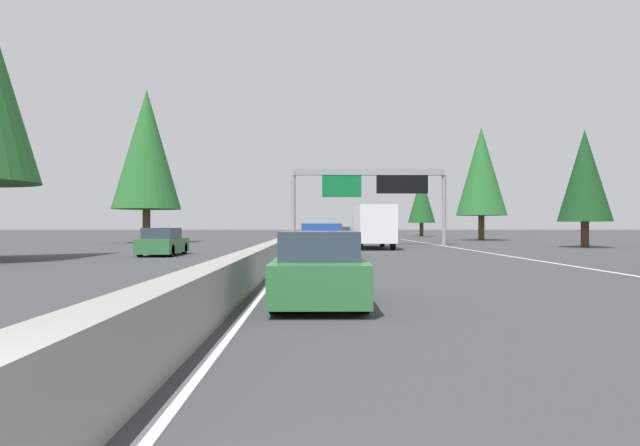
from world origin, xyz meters
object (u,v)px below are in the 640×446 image
object	(u,v)px
minivan_mid_left	(321,238)
conifer_right_far	(421,199)
conifer_right_mid	(481,171)
sedan_distant_b	(356,231)
conifer_left_near	(147,150)
oncoming_near	(163,243)
box_truck_near_center	(373,225)
sign_gantry_overhead	(371,185)
pickup_mid_center	(362,230)
conifer_right_near	(585,176)
sedan_near_right	(344,233)
sedan_mid_right	(319,269)
bus_far_left	(379,225)

from	to	relation	value
minivan_mid_left	conifer_right_far	xyz separation A→B (m)	(54.41, -15.61, 4.65)
minivan_mid_left	conifer_right_mid	bearing A→B (deg)	-29.54
sedan_distant_b	conifer_right_mid	size ratio (longest dim) A/B	0.36
conifer_left_near	oncoming_near	bearing A→B (deg)	-161.09
box_truck_near_center	conifer_left_near	world-z (taller)	conifer_left_near
box_truck_near_center	conifer_right_mid	size ratio (longest dim) A/B	0.69
sign_gantry_overhead	sedan_distant_b	size ratio (longest dim) A/B	2.88
pickup_mid_center	conifer_right_near	bearing A→B (deg)	-164.87
sedan_near_right	sedan_distant_b	bearing A→B (deg)	-7.54
conifer_right_near	sedan_distant_b	bearing A→B (deg)	11.40
minivan_mid_left	conifer_left_near	distance (m)	28.41
pickup_mid_center	conifer_right_mid	world-z (taller)	conifer_right_mid
sedan_mid_right	sedan_near_right	bearing A→B (deg)	-3.40
sedan_near_right	conifer_right_far	world-z (taller)	conifer_right_far
box_truck_near_center	oncoming_near	xyz separation A→B (m)	(-9.30, 12.16, -0.93)
conifer_right_near	conifer_right_mid	bearing A→B (deg)	4.85
minivan_mid_left	oncoming_near	distance (m)	8.48
sedan_mid_right	sedan_near_right	world-z (taller)	same
pickup_mid_center	conifer_right_near	distance (m)	47.81
minivan_mid_left	sedan_near_right	xyz separation A→B (m)	(44.95, -3.49, -0.27)
minivan_mid_left	conifer_right_far	distance (m)	56.80
sign_gantry_overhead	conifer_right_far	xyz separation A→B (m)	(38.06, -11.37, 0.66)
minivan_mid_left	conifer_left_near	bearing A→B (deg)	35.40
conifer_right_mid	oncoming_near	bearing A→B (deg)	139.45
sedan_near_right	box_truck_near_center	distance (m)	34.99
sedan_distant_b	conifer_left_near	size ratio (longest dim) A/B	0.31
sedan_near_right	conifer_right_mid	xyz separation A→B (m)	(-13.71, -14.22, 6.79)
sedan_mid_right	pickup_mid_center	distance (m)	75.47
sedan_distant_b	conifer_right_near	xyz separation A→B (m)	(-60.88, -12.27, 4.55)
pickup_mid_center	conifer_right_far	bearing A→B (deg)	-109.06
pickup_mid_center	sedan_distant_b	world-z (taller)	pickup_mid_center
sedan_mid_right	pickup_mid_center	xyz separation A→B (m)	(75.12, -7.20, 0.23)
sedan_near_right	sedan_distant_b	world-z (taller)	same
conifer_left_near	sedan_mid_right	bearing A→B (deg)	-158.69
bus_far_left	conifer_left_near	bearing A→B (deg)	122.50
pickup_mid_center	bus_far_left	distance (m)	20.39
oncoming_near	bus_far_left	bearing A→B (deg)	156.63
sedan_mid_right	sedan_distant_b	distance (m)	90.35
conifer_right_mid	conifer_left_near	bearing A→B (deg)	104.92
box_truck_near_center	conifer_right_far	size ratio (longest dim) A/B	0.92
box_truck_near_center	conifer_left_near	distance (m)	24.15
sedan_mid_right	conifer_right_far	world-z (taller)	conifer_right_far
sign_gantry_overhead	minivan_mid_left	world-z (taller)	sign_gantry_overhead
conifer_right_far	conifer_left_near	world-z (taller)	conifer_left_near
sign_gantry_overhead	sedan_near_right	world-z (taller)	sign_gantry_overhead
pickup_mid_center	conifer_right_mid	size ratio (longest dim) A/B	0.46
sedan_near_right	oncoming_near	distance (m)	45.85
bus_far_left	conifer_right_near	world-z (taller)	conifer_right_near
box_truck_near_center	pickup_mid_center	bearing A→B (deg)	-3.92
sign_gantry_overhead	box_truck_near_center	world-z (taller)	sign_gantry_overhead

